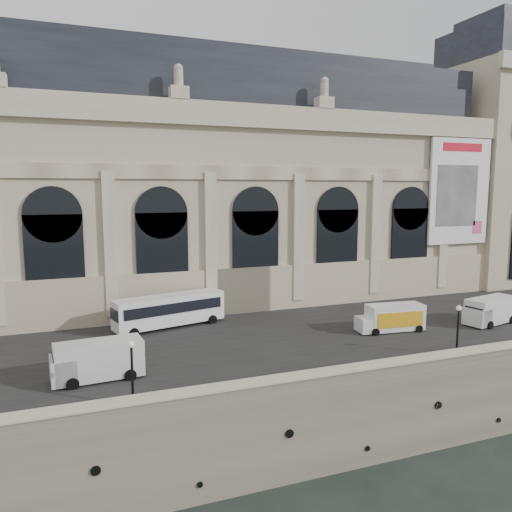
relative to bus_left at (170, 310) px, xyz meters
The scene contains 12 objects.
ground 24.83m from the bus_left, 53.70° to the right, with size 260.00×260.00×0.00m, color black.
quay 21.77m from the bus_left, 48.91° to the left, with size 160.00×70.00×6.00m, color gray.
street 14.93m from the bus_left, 19.70° to the right, with size 160.00×24.00×0.06m, color #2D2D2D.
parapet 23.12m from the bus_left, 52.82° to the right, with size 160.00×1.40×1.21m.
museum 18.62m from the bus_left, 56.08° to the left, with size 69.00×18.70×29.10m.
clock_pavilion 51.22m from the bus_left, 10.55° to the left, with size 13.00×14.72×36.70m.
bus_left is the anchor object (origin of this frame).
van_b 13.70m from the bus_left, 123.75° to the right, with size 6.34×2.93×2.75m.
van_c 31.38m from the bus_left, 18.69° to the right, with size 6.29×3.40×2.65m.
box_truck 21.10m from the bus_left, 24.23° to the right, with size 6.58×2.88×2.57m.
lamp_left 17.68m from the bus_left, 108.48° to the right, with size 0.43×0.43×4.22m.
lamp_right 25.79m from the bus_left, 39.26° to the right, with size 0.42×0.42×4.14m.
Camera 1 is at (-22.92, -27.71, 19.33)m, focal length 35.00 mm.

